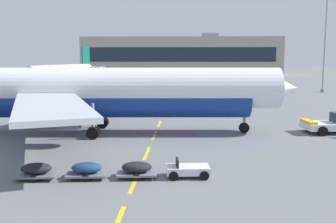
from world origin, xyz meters
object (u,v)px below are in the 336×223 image
airliner_foreground (113,92)px  apron_light_mast_far (327,9)px  baggage_train (112,169)px  airliner_mid_left (63,71)px

airliner_foreground → apron_light_mast_far: (33.94, 43.38, 12.22)m
apron_light_mast_far → baggage_train: bearing=-118.8°
airliner_foreground → apron_light_mast_far: 56.42m
airliner_foreground → baggage_train: airliner_foreground is taller
airliner_foreground → baggage_train: (2.58, -13.74, -3.42)m
baggage_train → apron_light_mast_far: bearing=61.2°
airliner_mid_left → baggage_train: 82.86m
airliner_foreground → airliner_mid_left: airliner_foreground is taller
airliner_mid_left → baggage_train: size_ratio=2.30×
airliner_mid_left → baggage_train: airliner_mid_left is taller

